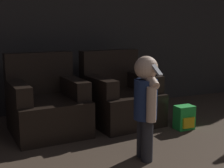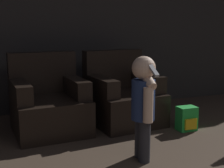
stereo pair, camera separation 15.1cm
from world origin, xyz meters
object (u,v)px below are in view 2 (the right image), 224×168
object	(u,v)px
toy_backpack	(187,119)
person_toddler	(144,100)
armchair_left	(49,104)
armchair_right	(122,98)

from	to	relation	value
toy_backpack	person_toddler	bearing A→B (deg)	-147.17
armchair_left	toy_backpack	distance (m)	1.56
armchair_left	toy_backpack	bearing A→B (deg)	-24.36
armchair_left	toy_backpack	xyz separation A→B (m)	(1.45, -0.56, -0.17)
person_toddler	toy_backpack	xyz separation A→B (m)	(0.82, 0.53, -0.41)
person_toddler	toy_backpack	world-z (taller)	person_toddler
person_toddler	toy_backpack	size ratio (longest dim) A/B	3.37
armchair_left	armchair_right	xyz separation A→B (m)	(0.89, -0.00, 0.00)
armchair_left	armchair_right	size ratio (longest dim) A/B	1.00
armchair_right	toy_backpack	bearing A→B (deg)	-50.69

